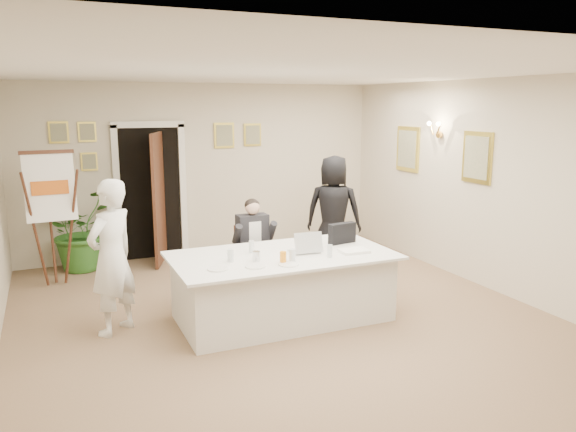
% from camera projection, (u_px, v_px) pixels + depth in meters
% --- Properties ---
extents(floor, '(7.00, 7.00, 0.00)m').
position_uv_depth(floor, '(287.00, 323.00, 6.44)').
color(floor, brown).
rests_on(floor, ground).
extents(ceiling, '(6.00, 7.00, 0.02)m').
position_uv_depth(ceiling, '(287.00, 71.00, 5.89)').
color(ceiling, white).
rests_on(ceiling, wall_back).
extents(wall_back, '(6.00, 0.10, 2.80)m').
position_uv_depth(wall_back, '(204.00, 169.00, 9.31)').
color(wall_back, beige).
rests_on(wall_back, floor).
extents(wall_front, '(6.00, 0.10, 2.80)m').
position_uv_depth(wall_front, '(544.00, 306.00, 3.01)').
color(wall_front, beige).
rests_on(wall_front, floor).
extents(wall_right, '(0.10, 7.00, 2.80)m').
position_uv_depth(wall_right, '(498.00, 187.00, 7.33)').
color(wall_right, beige).
rests_on(wall_right, floor).
extents(doorway, '(1.14, 0.86, 2.20)m').
position_uv_depth(doorway, '(153.00, 195.00, 8.88)').
color(doorway, black).
rests_on(doorway, floor).
extents(pictures_back_wall, '(3.40, 0.06, 0.80)m').
position_uv_depth(pictures_back_wall, '(155.00, 143.00, 8.89)').
color(pictures_back_wall, '#DFC84C').
rests_on(pictures_back_wall, wall_back).
extents(pictures_right_wall, '(0.06, 2.20, 0.80)m').
position_uv_depth(pictures_right_wall, '(439.00, 153.00, 8.33)').
color(pictures_right_wall, '#DFC84C').
rests_on(pictures_right_wall, wall_right).
extents(wall_sconce, '(0.20, 0.30, 0.24)m').
position_uv_depth(wall_sconce, '(436.00, 129.00, 8.23)').
color(wall_sconce, gold).
rests_on(wall_sconce, wall_right).
extents(conference_table, '(2.53, 1.36, 0.78)m').
position_uv_depth(conference_table, '(282.00, 286.00, 6.49)').
color(conference_table, silver).
rests_on(conference_table, floor).
extents(seated_man, '(0.66, 0.68, 1.28)m').
position_uv_depth(seated_man, '(254.00, 246.00, 7.34)').
color(seated_man, black).
rests_on(seated_man, floor).
extents(flip_chart, '(0.65, 0.42, 1.83)m').
position_uv_depth(flip_chart, '(52.00, 226.00, 7.58)').
color(flip_chart, '#3B1E13').
rests_on(flip_chart, floor).
extents(standing_man, '(0.74, 0.71, 1.70)m').
position_uv_depth(standing_man, '(112.00, 257.00, 6.01)').
color(standing_man, white).
rests_on(standing_man, floor).
extents(standing_woman, '(1.00, 0.93, 1.72)m').
position_uv_depth(standing_woman, '(334.00, 212.00, 8.50)').
color(standing_woman, black).
rests_on(standing_woman, floor).
extents(potted_palm, '(1.46, 1.44, 1.23)m').
position_uv_depth(potted_palm, '(81.00, 229.00, 8.42)').
color(potted_palm, '#2C6421').
rests_on(potted_palm, floor).
extents(laptop, '(0.36, 0.38, 0.28)m').
position_uv_depth(laptop, '(304.00, 240.00, 6.49)').
color(laptop, '#B7BABC').
rests_on(laptop, conference_table).
extents(laptop_bag, '(0.37, 0.16, 0.25)m').
position_uv_depth(laptop_bag, '(342.00, 233.00, 6.90)').
color(laptop_bag, black).
rests_on(laptop_bag, conference_table).
extents(paper_stack, '(0.33, 0.24, 0.03)m').
position_uv_depth(paper_stack, '(354.00, 251.00, 6.50)').
color(paper_stack, white).
rests_on(paper_stack, conference_table).
extents(plate_left, '(0.22, 0.22, 0.01)m').
position_uv_depth(plate_left, '(218.00, 269.00, 5.82)').
color(plate_left, white).
rests_on(plate_left, conference_table).
extents(plate_mid, '(0.23, 0.23, 0.01)m').
position_uv_depth(plate_mid, '(255.00, 266.00, 5.91)').
color(plate_mid, white).
rests_on(plate_mid, conference_table).
extents(plate_near, '(0.25, 0.25, 0.01)m').
position_uv_depth(plate_near, '(289.00, 264.00, 5.98)').
color(plate_near, white).
rests_on(plate_near, conference_table).
extents(glass_a, '(0.07, 0.07, 0.14)m').
position_uv_depth(glass_a, '(231.00, 255.00, 6.10)').
color(glass_a, silver).
rests_on(glass_a, conference_table).
extents(glass_b, '(0.08, 0.08, 0.14)m').
position_uv_depth(glass_b, '(292.00, 255.00, 6.10)').
color(glass_b, silver).
rests_on(glass_b, conference_table).
extents(glass_c, '(0.07, 0.07, 0.14)m').
position_uv_depth(glass_c, '(330.00, 251.00, 6.29)').
color(glass_c, silver).
rests_on(glass_c, conference_table).
extents(glass_d, '(0.07, 0.07, 0.14)m').
position_uv_depth(glass_d, '(252.00, 247.00, 6.48)').
color(glass_d, silver).
rests_on(glass_d, conference_table).
extents(oj_glass, '(0.09, 0.09, 0.13)m').
position_uv_depth(oj_glass, '(283.00, 257.00, 6.04)').
color(oj_glass, orange).
rests_on(oj_glass, conference_table).
extents(steel_jug, '(0.11, 0.11, 0.11)m').
position_uv_depth(steel_jug, '(256.00, 256.00, 6.13)').
color(steel_jug, silver).
rests_on(steel_jug, conference_table).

